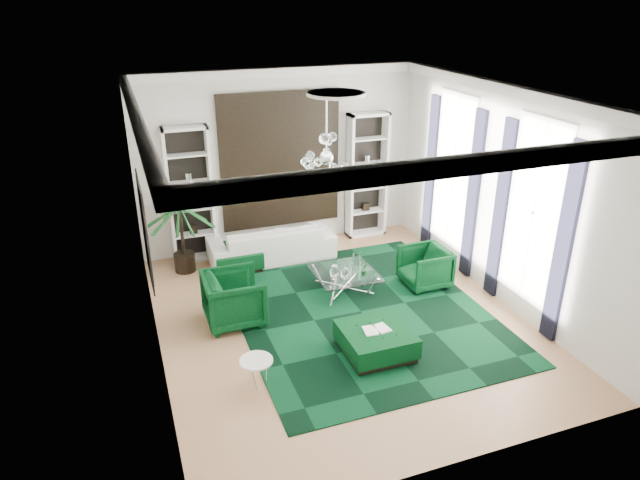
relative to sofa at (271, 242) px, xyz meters
name	(u,v)px	position (x,y,z in m)	size (l,w,h in m)	color
floor	(340,320)	(0.45, -2.73, -0.39)	(6.00, 7.00, 0.02)	tan
ceiling	(344,94)	(0.45, -2.73, 3.43)	(6.00, 7.00, 0.02)	white
wall_back	(280,160)	(0.45, 0.78, 1.52)	(6.00, 0.02, 3.80)	silver
wall_front	(466,330)	(0.45, -6.24, 1.52)	(6.00, 0.02, 3.80)	silver
wall_left	(146,243)	(-2.56, -2.73, 1.52)	(0.02, 7.00, 3.80)	silver
wall_right	(501,195)	(3.46, -2.73, 1.52)	(0.02, 7.00, 3.80)	silver
crown_molding	(344,102)	(0.45, -2.73, 3.32)	(6.00, 7.00, 0.18)	white
ceiling_medallion	(336,94)	(0.45, -2.43, 3.39)	(0.90, 0.90, 0.05)	white
tapestry	(280,160)	(0.45, 0.73, 1.52)	(2.50, 0.06, 2.80)	black
shelving_left	(190,195)	(-1.50, 0.58, 1.02)	(0.90, 0.38, 2.80)	white
shelving_right	(367,176)	(2.40, 0.58, 1.02)	(0.90, 0.38, 2.80)	white
painting	(146,230)	(-2.52, -2.13, 1.47)	(0.04, 1.30, 1.60)	black
window_near	(534,212)	(3.44, -3.63, 1.52)	(0.03, 1.10, 2.90)	white
curtain_near_a	(564,245)	(3.41, -4.41, 1.27)	(0.07, 0.30, 3.25)	black
curtain_near_b	(500,211)	(3.41, -2.85, 1.27)	(0.07, 0.30, 3.25)	black
window_far	(453,172)	(3.44, -1.23, 1.52)	(0.03, 1.10, 2.90)	white
curtain_far_a	(473,196)	(3.41, -2.01, 1.27)	(0.07, 0.30, 3.25)	black
curtain_far_b	(431,173)	(3.41, -0.45, 1.27)	(0.07, 0.30, 3.25)	black
rug	(361,312)	(0.88, -2.64, -0.37)	(4.20, 5.00, 0.02)	black
sofa	(271,242)	(0.00, 0.00, 0.00)	(2.58, 1.01, 0.75)	white
armchair_left	(234,299)	(-1.25, -2.18, 0.07)	(0.95, 0.98, 0.89)	black
armchair_right	(425,267)	(2.42, -2.12, 0.00)	(0.81, 0.84, 0.76)	black
coffee_table	(344,282)	(0.91, -1.82, -0.18)	(1.14, 1.14, 0.39)	white
ottoman_side	(236,258)	(-0.78, -0.13, -0.17)	(0.94, 0.94, 0.42)	black
ottoman_front	(376,341)	(0.60, -3.83, -0.17)	(1.04, 1.04, 0.41)	black
book	(376,329)	(0.60, -3.83, 0.05)	(0.42, 0.28, 0.03)	white
side_table	(257,374)	(-1.34, -4.03, -0.15)	(0.47, 0.47, 0.45)	white
palm	(180,218)	(-1.78, 0.07, 0.77)	(1.43, 1.43, 2.28)	#175724
chandelier	(326,158)	(0.23, -2.61, 2.47)	(0.88, 0.88, 0.79)	white
table_plant	(364,269)	(1.19, -2.05, 0.14)	(0.14, 0.11, 0.25)	#175724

